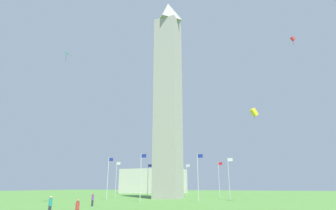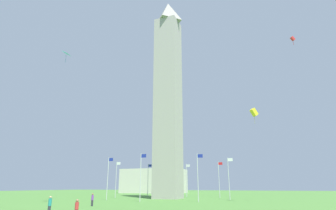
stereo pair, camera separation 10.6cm
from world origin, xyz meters
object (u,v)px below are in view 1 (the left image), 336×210
flagpole_nw (198,175)px  person_teal_shirt (50,205)px  kite_red_box (293,39)px  person_red_shirt (77,209)px  flagpole_w (141,175)px  flagpole_n (229,176)px  flagpole_se (148,179)px  person_purple_shirt (93,200)px  flagpole_e (187,179)px  flagpole_s (116,178)px  flagpole_sw (108,176)px  obelisk_monument (168,91)px  kite_cyan_diamond (66,54)px  flagpole_ne (219,178)px  kite_yellow_box (254,112)px  distant_building (154,181)px

flagpole_nw → person_teal_shirt: flagpole_nw is taller
person_teal_shirt → kite_red_box: kite_red_box is taller
person_red_shirt → flagpole_w: bearing=-23.9°
flagpole_n → flagpole_se: 25.38m
person_purple_shirt → flagpole_n: bearing=-9.0°
flagpole_e → flagpole_nw: same height
flagpole_s → flagpole_sw: size_ratio=1.00×
obelisk_monument → kite_cyan_diamond: (-8.34, -26.71, -0.95)m
flagpole_e → flagpole_s: (-13.73, -13.73, 0.00)m
flagpole_s → kite_red_box: 49.62m
flagpole_n → flagpole_nw: bearing=-112.5°
obelisk_monument → flagpole_ne: obelisk_monument is taller
obelisk_monument → kite_red_box: obelisk_monument is taller
flagpole_s → kite_yellow_box: bearing=-12.2°
flagpole_w → kite_cyan_diamond: bearing=-122.9°
obelisk_monument → distant_building: bearing=117.8°
obelisk_monument → kite_red_box: size_ratio=30.11×
kite_yellow_box → kite_red_box: bearing=-18.7°
flagpole_se → person_purple_shirt: flagpole_se is taller
flagpole_w → flagpole_s: bearing=135.0°
flagpole_sw → kite_cyan_diamond: (1.32, -17.00, 19.96)m
flagpole_e → person_red_shirt: size_ratio=5.23×
flagpole_e → obelisk_monument: bearing=-90.2°
flagpole_e → flagpole_n: bearing=-45.0°
person_red_shirt → kite_yellow_box: size_ratio=0.54×
flagpole_nw → kite_yellow_box: 15.85m
person_red_shirt → kite_yellow_box: kite_yellow_box is taller
flagpole_sw → kite_cyan_diamond: kite_cyan_diamond is taller
flagpole_n → obelisk_monument: bearing=180.0°
person_red_shirt → distant_building: (-32.14, 87.00, 3.92)m
kite_cyan_diamond → flagpole_nw: bearing=43.2°
flagpole_w → kite_yellow_box: kite_yellow_box is taller
distant_building → kite_yellow_box: bearing=-50.4°
flagpole_sw → kite_yellow_box: (30.11, 2.31, 11.47)m
flagpole_e → kite_yellow_box: 31.53m
person_purple_shirt → flagpole_se: bearing=34.7°
flagpole_nw → kite_yellow_box: size_ratio=2.82×
flagpole_ne → kite_cyan_diamond: size_ratio=4.21×
kite_cyan_diamond → distant_building: bearing=102.6°
flagpole_sw → flagpole_nw: size_ratio=1.00×
flagpole_w → person_purple_shirt: 12.66m
kite_cyan_diamond → distant_building: (-16.60, 74.10, -19.91)m
flagpole_e → kite_red_box: size_ratio=5.05×
person_teal_shirt → kite_yellow_box: kite_yellow_box is taller
person_red_shirt → person_purple_shirt: (-8.63, 13.91, 0.05)m
flagpole_e → flagpole_nw: size_ratio=1.00×
kite_cyan_diamond → kite_red_box: kite_red_box is taller
flagpole_w → distant_building: 66.03m
kite_cyan_diamond → kite_yellow_box: bearing=33.9°
kite_red_box → distant_building: (-53.52, 57.54, -23.90)m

